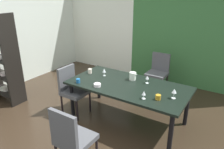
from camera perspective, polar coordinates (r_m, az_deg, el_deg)
name	(u,v)px	position (r m, az deg, el deg)	size (l,w,h in m)	color
ground_plane	(87,126)	(4.05, -6.65, -13.12)	(5.41, 5.53, 0.02)	#2F2319
back_panel_interior	(100,21)	(6.53, -3.13, 13.80)	(2.19, 0.10, 2.79)	silver
garden_window_panel	(197,30)	(5.43, 21.23, 10.78)	(3.22, 0.10, 2.79)	#366B38
dining_table	(128,88)	(3.86, 4.17, -3.55)	(2.10, 1.05, 0.72)	black
chair_head_far	(158,71)	(5.13, 11.98, 0.98)	(0.44, 0.45, 0.91)	#4C4D52
chair_left_near	(72,88)	(4.22, -10.39, -3.44)	(0.44, 0.44, 0.93)	#4C4D52
chair_head_near	(71,137)	(2.92, -10.57, -15.83)	(0.44, 0.44, 0.95)	#4C4D52
display_shelf	(0,59)	(5.09, -27.22, 3.68)	(0.88, 0.36, 1.86)	black
wine_glass_rear	(144,93)	(3.35, 8.32, -4.92)	(0.06, 0.06, 0.13)	silver
wine_glass_corner	(174,91)	(3.44, 15.94, -4.23)	(0.07, 0.07, 0.16)	silver
wine_glass_east	(147,78)	(3.89, 9.20, -0.84)	(0.06, 0.06, 0.14)	silver
wine_glass_left	(104,71)	(4.17, -2.07, 0.99)	(0.07, 0.07, 0.14)	silver
serving_bowl_front	(97,85)	(3.75, -3.87, -2.74)	(0.12, 0.12, 0.05)	white
cup_near_shelf	(90,71)	(4.33, -5.78, 0.89)	(0.08, 0.08, 0.09)	#F2E3CE
cup_west	(78,81)	(3.93, -8.84, -1.64)	(0.07, 0.07, 0.08)	#1C5B99
cup_center	(158,97)	(3.39, 11.96, -5.82)	(0.08, 0.08, 0.08)	#B08220
pitcher_right	(133,76)	(4.02, 5.44, -0.38)	(0.14, 0.12, 0.15)	white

